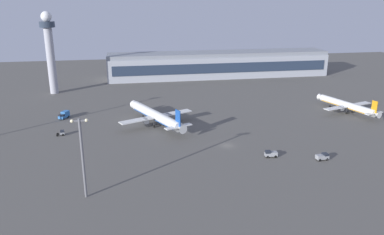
{
  "coord_description": "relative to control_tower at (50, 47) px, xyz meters",
  "views": [
    {
      "loc": [
        -35.16,
        -125.74,
        52.23
      ],
      "look_at": [
        -9.01,
        22.96,
        4.0
      ],
      "focal_mm": 36.01,
      "sensor_mm": 36.0,
      "label": 1
    }
  ],
  "objects": [
    {
      "name": "apron_light_east",
      "position": [
        27.18,
        -121.98,
        -12.37
      ],
      "size": [
        4.8,
        0.9,
        22.32
      ],
      "color": "slate",
      "rests_on": "ground"
    },
    {
      "name": "ground_plane",
      "position": [
        74.53,
        -92.66,
        -25.31
      ],
      "size": [
        416.0,
        416.0,
        0.0
      ],
      "primitive_type": "plane",
      "color": "#56544F"
    },
    {
      "name": "control_tower",
      "position": [
        0.0,
        0.0,
        0.0
      ],
      "size": [
        8.0,
        8.0,
        44.16
      ],
      "color": "#A8A8B2",
      "rests_on": "ground"
    },
    {
      "name": "baggage_tractor",
      "position": [
        86.24,
        -105.11,
        -24.13
      ],
      "size": [
        4.31,
        2.36,
        2.25
      ],
      "rotation": [
        0.0,
        0.0,
        1.48
      ],
      "color": "gray",
      "rests_on": "ground"
    },
    {
      "name": "maintenance_van",
      "position": [
        102.25,
        -110.42,
        -24.13
      ],
      "size": [
        4.31,
        2.37,
        2.25
      ],
      "rotation": [
        0.0,
        0.0,
        4.81
      ],
      "color": "gray",
      "rests_on": "ground"
    },
    {
      "name": "pushback_tug",
      "position": [
        13.84,
        -71.03,
        -24.24
      ],
      "size": [
        3.24,
        2.1,
        2.05
      ],
      "rotation": [
        0.0,
        0.0,
        4.81
      ],
      "color": "gray",
      "rests_on": "ground"
    },
    {
      "name": "airplane_mid_apron",
      "position": [
        139.84,
        -62.27,
        -21.9
      ],
      "size": [
        27.04,
        34.4,
        9.02
      ],
      "rotation": [
        0.0,
        0.0,
        0.3
      ],
      "color": "silver",
      "rests_on": "ground"
    },
    {
      "name": "catering_truck",
      "position": [
        11.73,
        -48.65,
        -23.73
      ],
      "size": [
        4.6,
        6.11,
        3.05
      ],
      "rotation": [
        0.0,
        0.0,
        2.68
      ],
      "color": "#3372BF",
      "rests_on": "ground"
    },
    {
      "name": "terminal_building",
      "position": [
        100.81,
        28.88,
        -17.22
      ],
      "size": [
        144.81,
        22.4,
        16.4
      ],
      "color": "#9EA3AD",
      "rests_on": "ground"
    },
    {
      "name": "airplane_far_stand",
      "position": [
        51.17,
        -65.32,
        -21.21
      ],
      "size": [
        31.59,
        39.99,
        10.85
      ],
      "rotation": [
        0.0,
        0.0,
        0.42
      ],
      "color": "silver",
      "rests_on": "ground"
    }
  ]
}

